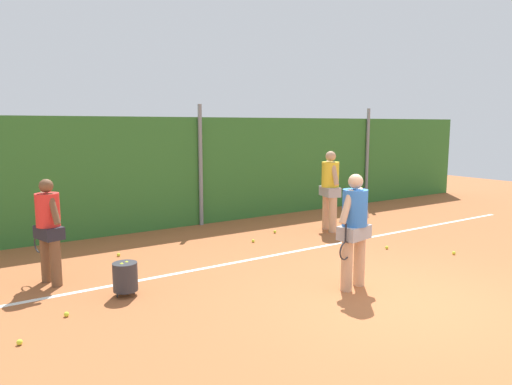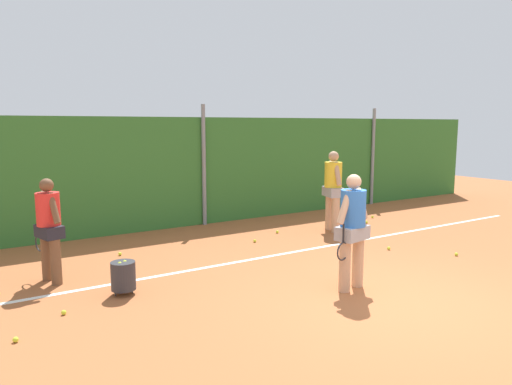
# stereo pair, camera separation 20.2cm
# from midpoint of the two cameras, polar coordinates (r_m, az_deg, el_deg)

# --- Properties ---
(ground_plane) EXTENTS (31.21, 31.21, 0.00)m
(ground_plane) POSITION_cam_midpoint_polar(r_m,az_deg,el_deg) (8.46, 6.42, -9.05)
(ground_plane) COLOR #A85B33
(hedge_fence_backdrop) EXTENTS (20.29, 0.25, 2.68)m
(hedge_fence_backdrop) POSITION_cam_midpoint_polar(r_m,az_deg,el_deg) (11.95, -7.55, 2.56)
(hedge_fence_backdrop) COLOR #33702D
(hedge_fence_backdrop) RESTS_ON ground_plane
(fence_post_center) EXTENTS (0.10, 0.10, 2.99)m
(fence_post_center) POSITION_cam_midpoint_polar(r_m,az_deg,el_deg) (11.78, -7.19, 3.25)
(fence_post_center) COLOR gray
(fence_post_center) RESTS_ON ground_plane
(fence_post_right) EXTENTS (0.10, 0.10, 2.99)m
(fence_post_right) POSITION_cam_midpoint_polar(r_m,az_deg,el_deg) (15.30, 12.89, 4.24)
(fence_post_right) COLOR gray
(fence_post_right) RESTS_ON ground_plane
(court_baseline_paint) EXTENTS (14.83, 0.10, 0.01)m
(court_baseline_paint) POSITION_cam_midpoint_polar(r_m,az_deg,el_deg) (9.26, 2.18, -7.45)
(court_baseline_paint) COLOR white
(court_baseline_paint) RESTS_ON ground_plane
(player_foreground_near) EXTENTS (0.79, 0.40, 1.77)m
(player_foreground_near) POSITION_cam_midpoint_polar(r_m,az_deg,el_deg) (7.31, 10.98, -3.87)
(player_foreground_near) COLOR tan
(player_foreground_near) RESTS_ON ground_plane
(player_midcourt) EXTENTS (0.41, 0.74, 1.67)m
(player_midcourt) POSITION_cam_midpoint_polar(r_m,az_deg,el_deg) (8.10, -24.40, -3.69)
(player_midcourt) COLOR brown
(player_midcourt) RESTS_ON ground_plane
(player_backcourt_far) EXTENTS (0.47, 0.76, 1.89)m
(player_backcourt_far) POSITION_cam_midpoint_polar(r_m,az_deg,el_deg) (11.22, 8.40, 0.75)
(player_backcourt_far) COLOR tan
(player_backcourt_far) RESTS_ON ground_plane
(ball_hopper) EXTENTS (0.36, 0.36, 0.51)m
(ball_hopper) POSITION_cam_midpoint_polar(r_m,az_deg,el_deg) (7.32, -16.27, -9.71)
(ball_hopper) COLOR #2D2D33
(ball_hopper) RESTS_ON ground_plane
(tennis_ball_0) EXTENTS (0.07, 0.07, 0.07)m
(tennis_ball_0) POSITION_cam_midpoint_polar(r_m,az_deg,el_deg) (11.01, 1.76, -4.75)
(tennis_ball_0) COLOR #CCDB33
(tennis_ball_0) RESTS_ON ground_plane
(tennis_ball_1) EXTENTS (0.07, 0.07, 0.07)m
(tennis_ball_1) POSITION_cam_midpoint_polar(r_m,az_deg,el_deg) (9.96, 22.20, -6.77)
(tennis_ball_1) COLOR #CCDB33
(tennis_ball_1) RESTS_ON ground_plane
(tennis_ball_2) EXTENTS (0.07, 0.07, 0.07)m
(tennis_ball_2) POSITION_cam_midpoint_polar(r_m,az_deg,el_deg) (9.96, 14.93, -6.42)
(tennis_ball_2) COLOR #CCDB33
(tennis_ball_2) RESTS_ON ground_plane
(tennis_ball_3) EXTENTS (0.07, 0.07, 0.07)m
(tennis_ball_3) POSITION_cam_midpoint_polar(r_m,az_deg,el_deg) (10.16, -0.92, -5.86)
(tennis_ball_3) COLOR #CCDB33
(tennis_ball_3) RESTS_ON ground_plane
(tennis_ball_5) EXTENTS (0.07, 0.07, 0.07)m
(tennis_ball_5) POSITION_cam_midpoint_polar(r_m,az_deg,el_deg) (13.16, 12.94, -2.81)
(tennis_ball_5) COLOR #CCDB33
(tennis_ball_5) RESTS_ON ground_plane
(tennis_ball_6) EXTENTS (0.07, 0.07, 0.07)m
(tennis_ball_6) POSITION_cam_midpoint_polar(r_m,az_deg,el_deg) (12.42, 12.28, -3.44)
(tennis_ball_6) COLOR #CCDB33
(tennis_ball_6) RESTS_ON ground_plane
(tennis_ball_8) EXTENTS (0.07, 0.07, 0.07)m
(tennis_ball_8) POSITION_cam_midpoint_polar(r_m,az_deg,el_deg) (6.33, -27.47, -15.73)
(tennis_ball_8) COLOR #CCDB33
(tennis_ball_8) RESTS_ON ground_plane
(tennis_ball_9) EXTENTS (0.07, 0.07, 0.07)m
(tennis_ball_9) POSITION_cam_midpoint_polar(r_m,az_deg,el_deg) (9.51, -16.83, -7.20)
(tennis_ball_9) COLOR #CCDB33
(tennis_ball_9) RESTS_ON ground_plane
(tennis_ball_10) EXTENTS (0.07, 0.07, 0.07)m
(tennis_ball_10) POSITION_cam_midpoint_polar(r_m,az_deg,el_deg) (6.91, -22.69, -13.40)
(tennis_ball_10) COLOR #CCDB33
(tennis_ball_10) RESTS_ON ground_plane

